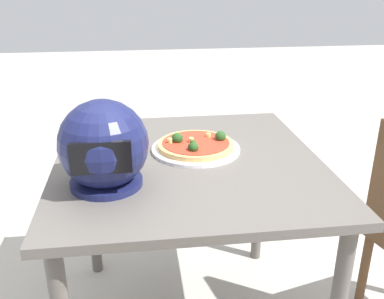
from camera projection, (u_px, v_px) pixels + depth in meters
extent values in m
cube|color=#5B5651|center=(188.00, 163.00, 1.53)|extent=(0.93, 0.97, 0.03)
cylinder|color=#5B5651|center=(259.00, 194.00, 2.12)|extent=(0.05, 0.05, 0.73)
cylinder|color=#5B5651|center=(91.00, 205.00, 2.02)|extent=(0.05, 0.05, 0.73)
cylinder|color=white|center=(196.00, 149.00, 1.60)|extent=(0.33, 0.33, 0.01)
cylinder|color=tan|center=(196.00, 145.00, 1.59)|extent=(0.28, 0.28, 0.02)
cylinder|color=red|center=(196.00, 142.00, 1.59)|extent=(0.25, 0.25, 0.00)
sphere|color=#234C1E|center=(191.00, 147.00, 1.52)|extent=(0.03, 0.03, 0.03)
sphere|color=#234C1E|center=(220.00, 136.00, 1.61)|extent=(0.04, 0.04, 0.04)
sphere|color=#234C1E|center=(177.00, 138.00, 1.59)|extent=(0.04, 0.04, 0.04)
sphere|color=#234C1E|center=(194.00, 147.00, 1.51)|extent=(0.04, 0.04, 0.04)
sphere|color=#234C1E|center=(193.00, 143.00, 1.56)|extent=(0.02, 0.02, 0.02)
cylinder|color=#E0D172|center=(208.00, 135.00, 1.64)|extent=(0.02, 0.02, 0.01)
cylinder|color=#E0D172|center=(191.00, 140.00, 1.59)|extent=(0.02, 0.02, 0.02)
cylinder|color=#E0D172|center=(170.00, 141.00, 1.58)|extent=(0.03, 0.03, 0.02)
sphere|color=#191E4C|center=(103.00, 144.00, 1.29)|extent=(0.27, 0.27, 0.27)
cylinder|color=#191E4C|center=(107.00, 182.00, 1.34)|extent=(0.22, 0.22, 0.02)
cube|color=black|center=(101.00, 158.00, 1.18)|extent=(0.17, 0.02, 0.09)
cylinder|color=brown|center=(362.00, 279.00, 1.76)|extent=(0.04, 0.04, 0.43)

